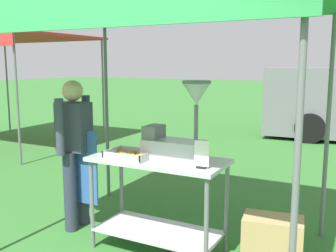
% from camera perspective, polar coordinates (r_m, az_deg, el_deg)
% --- Properties ---
extents(ground_plane, '(70.00, 70.00, 0.00)m').
position_cam_1_polar(ground_plane, '(8.34, 14.94, -3.55)').
color(ground_plane, '#33702D').
extents(stall_canopy, '(2.92, 2.01, 2.30)m').
position_cam_1_polar(stall_canopy, '(3.64, -0.77, 15.94)').
color(stall_canopy, slate).
rests_on(stall_canopy, ground).
extents(donut_cart, '(1.28, 0.60, 0.91)m').
position_cam_1_polar(donut_cart, '(3.70, -1.45, -8.81)').
color(donut_cart, '#B7B7BC').
rests_on(donut_cart, ground).
extents(donut_tray, '(0.41, 0.31, 0.07)m').
position_cam_1_polar(donut_tray, '(3.66, -5.60, -4.31)').
color(donut_tray, '#B7B7BC').
rests_on(donut_tray, donut_cart).
extents(donut_fryer, '(0.63, 0.28, 0.72)m').
position_cam_1_polar(donut_fryer, '(3.53, 1.51, -1.01)').
color(donut_fryer, '#B7B7BC').
rests_on(donut_fryer, donut_cart).
extents(menu_sign, '(0.13, 0.05, 0.24)m').
position_cam_1_polar(menu_sign, '(3.28, 4.95, -4.49)').
color(menu_sign, black).
rests_on(menu_sign, donut_cart).
extents(vendor, '(0.46, 0.53, 1.61)m').
position_cam_1_polar(vendor, '(4.27, -13.48, -2.96)').
color(vendor, '#2D3347').
rests_on(vendor, ground).
extents(supply_crate, '(0.57, 0.39, 0.40)m').
position_cam_1_polar(supply_crate, '(3.83, 15.07, -15.61)').
color(supply_crate, tan).
rests_on(supply_crate, ground).
extents(neighbour_tent, '(3.36, 2.66, 2.36)m').
position_cam_1_polar(neighbour_tent, '(9.22, -22.69, 11.57)').
color(neighbour_tent, slate).
rests_on(neighbour_tent, ground).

